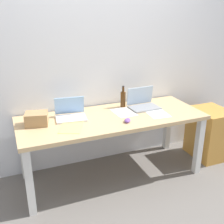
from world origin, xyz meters
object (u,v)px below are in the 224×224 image
Objects in this scene: laptop_left at (71,114)px; computer_mouse at (127,120)px; desk at (112,124)px; laptop_right at (143,103)px; filing_cabinet at (209,133)px; cardboard_box at (37,119)px; beer_bottle at (123,99)px.

computer_mouse is at bearing -32.55° from laptop_left.
desk is 5.82× the size of laptop_right.
laptop_left is at bearing 174.33° from filing_cabinet.
laptop_right is 0.54× the size of filing_cabinet.
desk is at bearing 146.19° from computer_mouse.
computer_mouse is 1.30m from filing_cabinet.
cardboard_box reaches higher than filing_cabinet.
beer_bottle reaches higher than cardboard_box.
cardboard_box is (-0.77, 0.08, 0.15)m from desk.
desk is 1.35m from filing_cabinet.
computer_mouse is at bearing -66.18° from desk.
computer_mouse is 0.46× the size of cardboard_box.
computer_mouse is 0.16× the size of filing_cabinet.
laptop_left is at bearing 163.53° from desk.
laptop_left is 1.56× the size of cardboard_box.
computer_mouse reaches higher than desk.
laptop_right is 1.00m from filing_cabinet.
computer_mouse is at bearing -136.96° from laptop_right.
filing_cabinet is (1.31, -0.05, -0.32)m from desk.
laptop_left is 1.34× the size of beer_bottle.
cardboard_box is at bearing -172.23° from laptop_left.
laptop_right is at bearing -26.27° from beer_bottle.
laptop_left is 0.85m from laptop_right.
laptop_left is at bearing 7.77° from cardboard_box.
laptop_right is at bearing 0.12° from laptop_left.
filing_cabinet is at bearing -11.19° from laptop_right.
cardboard_box is at bearing -171.37° from beer_bottle.
filing_cabinet is (1.08, -0.28, -0.51)m from beer_bottle.
beer_bottle is at bearing 8.63° from cardboard_box.
desk is 3.16× the size of filing_cabinet.
laptop_left is at bearing -179.88° from laptop_right.
cardboard_box is at bearing 176.59° from filing_cabinet.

